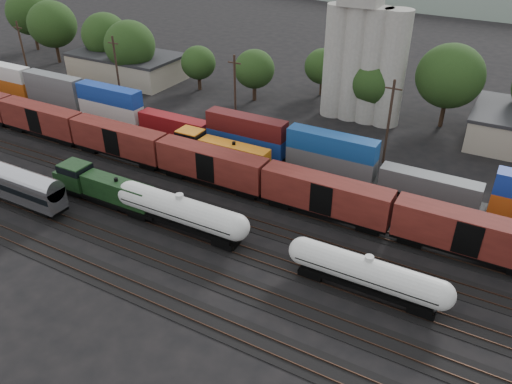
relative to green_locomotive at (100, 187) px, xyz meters
The scene contains 12 objects.
ground 15.55m from the green_locomotive, 19.00° to the left, with size 600.00×600.00×0.00m, color black.
tracks 15.54m from the green_locomotive, 19.00° to the left, with size 180.00×33.20×0.20m.
green_locomotive is the anchor object (origin of this frame).
tank_car_a 11.81m from the green_locomotive, ahead, with size 16.99×3.04×4.45m.
tank_car_b 32.84m from the green_locomotive, ahead, with size 15.63×2.80×4.10m.
orange_locomotive 16.41m from the green_locomotive, 66.05° to the left, with size 16.76×2.79×4.19m.
boxcar_string 33.87m from the green_locomotive, 17.18° to the left, with size 184.40×2.90×4.20m.
container_wall 28.99m from the green_locomotive, 43.64° to the left, with size 169.61×2.60×5.80m.
grain_silo 45.57m from the green_locomotive, 66.52° to the left, with size 13.40×5.00×29.00m.
industrial_sheds 45.47m from the green_locomotive, 62.28° to the left, with size 119.38×17.26×5.10m.
tree_band 42.89m from the green_locomotive, 87.51° to the left, with size 165.32×20.61×13.91m.
utility_poles 30.90m from the green_locomotive, 61.72° to the left, with size 122.20×0.36×12.00m.
Camera 1 is at (26.62, -40.91, 32.06)m, focal length 35.00 mm.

